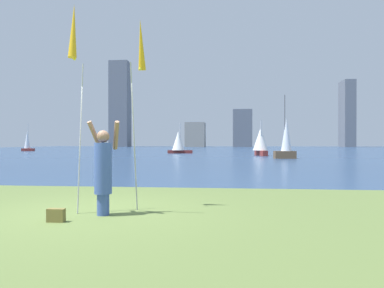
{
  "coord_description": "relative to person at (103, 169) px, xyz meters",
  "views": [
    {
      "loc": [
        2.67,
        -6.83,
        1.38
      ],
      "look_at": [
        0.29,
        16.96,
        1.27
      ],
      "focal_mm": 33.18,
      "sensor_mm": 36.0,
      "label": 1
    }
  ],
  "objects": [
    {
      "name": "ground",
      "position": [
        -0.33,
        51.27,
        -0.94
      ],
      "size": [
        120.0,
        138.0,
        0.12
      ],
      "color": "#5B7038"
    },
    {
      "name": "person",
      "position": [
        0.0,
        0.0,
        0.0
      ],
      "size": [
        0.66,
        0.49,
        1.79
      ],
      "rotation": [
        0.0,
        0.0,
        0.03
      ],
      "color": "#3F59A5",
      "rests_on": "ground"
    },
    {
      "name": "kite_flag_left",
      "position": [
        -0.54,
        -0.08,
        2.48
      ],
      "size": [
        0.16,
        0.58,
        4.01
      ],
      "color": "#B2B2B7",
      "rests_on": "ground"
    },
    {
      "name": "kite_flag_right",
      "position": [
        0.54,
        0.75,
        2.43
      ],
      "size": [
        0.16,
        1.0,
        3.94
      ],
      "color": "#B2B2B7",
      "rests_on": "ground"
    },
    {
      "name": "bag",
      "position": [
        -0.62,
        -0.64,
        -0.77
      ],
      "size": [
        0.3,
        0.13,
        0.23
      ],
      "color": "olive",
      "rests_on": "ground"
    },
    {
      "name": "sailboat_0",
      "position": [
        5.82,
        31.36,
        0.63
      ],
      "size": [
        1.85,
        3.18,
        3.7
      ],
      "color": "maroon",
      "rests_on": "ground"
    },
    {
      "name": "sailboat_1",
      "position": [
        -29.53,
        47.29,
        0.56
      ],
      "size": [
        1.94,
        1.31,
        4.47
      ],
      "color": "maroon",
      "rests_on": "ground"
    },
    {
      "name": "sailboat_5",
      "position": [
        7.32,
        24.45,
        0.61
      ],
      "size": [
        1.85,
        1.1,
        5.46
      ],
      "color": "brown",
      "rests_on": "ground"
    },
    {
      "name": "sailboat_7",
      "position": [
        -3.85,
        38.07,
        0.58
      ],
      "size": [
        3.19,
        1.73,
        3.87
      ],
      "color": "maroon",
      "rests_on": "ground"
    },
    {
      "name": "skyline_tower_0",
      "position": [
        -31.91,
        104.32,
        12.73
      ],
      "size": [
        5.98,
        5.34,
        27.23
      ],
      "color": "slate",
      "rests_on": "ground"
    },
    {
      "name": "skyline_tower_1",
      "position": [
        -7.58,
        103.77,
        2.9
      ],
      "size": [
        6.0,
        7.23,
        7.56
      ],
      "color": "gray",
      "rests_on": "ground"
    },
    {
      "name": "skyline_tower_2",
      "position": [
        6.84,
        101.83,
        4.76
      ],
      "size": [
        5.67,
        5.64,
        11.27
      ],
      "color": "slate",
      "rests_on": "ground"
    },
    {
      "name": "skyline_tower_3",
      "position": [
        38.51,
        105.16,
        9.15
      ],
      "size": [
        3.23,
        6.63,
        20.07
      ],
      "color": "slate",
      "rests_on": "ground"
    }
  ]
}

